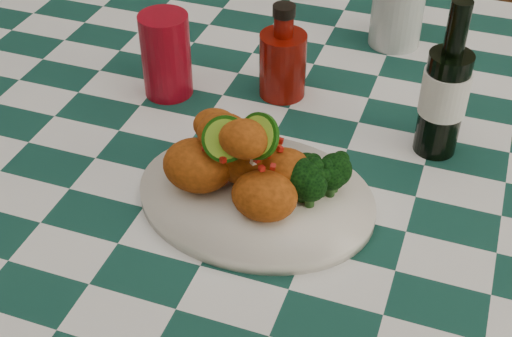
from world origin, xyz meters
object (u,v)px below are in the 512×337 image
(beer_bottle, at_px, (447,80))
(wooden_chair_left, at_px, (256,43))
(plate, at_px, (256,198))
(red_tumbler, at_px, (166,55))
(mason_jar, at_px, (398,9))
(dining_table, at_px, (271,317))
(fried_chicken_pile, at_px, (247,157))
(wooden_chair_right, at_px, (498,102))
(ketchup_bottle, at_px, (283,51))

(beer_bottle, height_order, wooden_chair_left, wooden_chair_left)
(plate, relative_size, red_tumbler, 2.34)
(plate, height_order, beer_bottle, beer_bottle)
(wooden_chair_left, bearing_deg, red_tumbler, -96.39)
(mason_jar, xyz_separation_m, beer_bottle, (0.11, -0.26, 0.05))
(red_tumbler, distance_m, beer_bottle, 0.39)
(dining_table, bearing_deg, fried_chicken_pile, -84.72)
(dining_table, height_order, wooden_chair_left, wooden_chair_left)
(red_tumbler, height_order, beer_bottle, beer_bottle)
(dining_table, xyz_separation_m, plate, (0.02, -0.14, 0.40))
(dining_table, height_order, red_tumbler, red_tumbler)
(wooden_chair_right, bearing_deg, wooden_chair_left, -179.35)
(red_tumbler, bearing_deg, wooden_chair_left, 98.34)
(red_tumbler, relative_size, mason_jar, 1.03)
(fried_chicken_pile, relative_size, wooden_chair_left, 0.16)
(ketchup_bottle, distance_m, mason_jar, 0.24)
(red_tumbler, xyz_separation_m, beer_bottle, (0.39, -0.01, 0.04))
(plate, xyz_separation_m, red_tumbler, (-0.20, 0.19, 0.05))
(mason_jar, distance_m, wooden_chair_left, 0.65)
(red_tumbler, bearing_deg, fried_chicken_pile, -44.38)
(plate, xyz_separation_m, wooden_chair_left, (-0.30, 0.84, -0.29))
(dining_table, xyz_separation_m, wooden_chair_right, (0.31, 0.73, 0.05))
(dining_table, distance_m, mason_jar, 0.56)
(ketchup_bottle, distance_m, wooden_chair_left, 0.74)
(mason_jar, xyz_separation_m, wooden_chair_left, (-0.38, 0.40, -0.34))
(plate, distance_m, fried_chicken_pile, 0.06)
(mason_jar, distance_m, beer_bottle, 0.29)
(plate, xyz_separation_m, wooden_chair_right, (0.28, 0.87, -0.35))
(red_tumbler, bearing_deg, beer_bottle, -1.02)
(ketchup_bottle, height_order, wooden_chair_right, ketchup_bottle)
(plate, distance_m, ketchup_bottle, 0.25)
(fried_chicken_pile, xyz_separation_m, ketchup_bottle, (-0.04, 0.24, 0.00))
(fried_chicken_pile, xyz_separation_m, wooden_chair_left, (-0.29, 0.84, -0.35))
(plate, height_order, wooden_chair_right, wooden_chair_right)
(fried_chicken_pile, relative_size, beer_bottle, 0.75)
(dining_table, relative_size, wooden_chair_left, 1.65)
(wooden_chair_right, bearing_deg, beer_bottle, -99.62)
(plate, xyz_separation_m, mason_jar, (0.08, 0.45, 0.05))
(dining_table, xyz_separation_m, fried_chicken_pile, (0.01, -0.14, 0.46))
(fried_chicken_pile, distance_m, mason_jar, 0.46)
(beer_bottle, height_order, wooden_chair_right, beer_bottle)
(dining_table, distance_m, wooden_chair_right, 0.79)
(ketchup_bottle, height_order, wooden_chair_left, wooden_chair_left)
(mason_jar, bearing_deg, dining_table, -108.95)
(beer_bottle, xyz_separation_m, wooden_chair_right, (0.10, 0.68, -0.45))
(fried_chicken_pile, distance_m, wooden_chair_right, 1.00)
(fried_chicken_pile, height_order, beer_bottle, beer_bottle)
(fried_chicken_pile, bearing_deg, ketchup_bottle, 98.23)
(dining_table, height_order, mason_jar, mason_jar)
(dining_table, relative_size, beer_bottle, 7.76)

